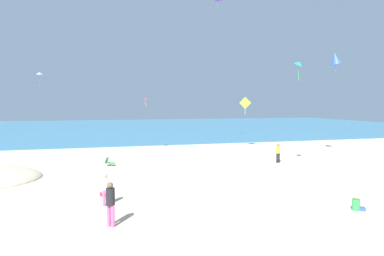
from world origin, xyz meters
name	(u,v)px	position (x,y,z in m)	size (l,w,h in m)	color
ground_plane	(184,164)	(0.00, 10.00, 0.00)	(120.00, 120.00, 0.00)	beige
ocean_water	(136,127)	(0.00, 50.95, 0.03)	(120.00, 60.00, 0.05)	teal
beach_chair_far_left	(109,162)	(-5.44, 10.55, 0.28)	(0.80, 0.73, 0.60)	#2D9956
cooler_box	(106,194)	(-5.66, 2.50, 0.13)	(0.59, 0.58, 0.26)	red
person_0	(105,187)	(-5.66, 1.03, 0.83)	(0.39, 0.39, 1.44)	#D8599E
person_1	(278,152)	(7.05, 8.53, 0.85)	(0.31, 0.31, 1.47)	black
person_2	(110,201)	(-5.47, -1.58, 0.94)	(0.46, 0.46, 1.64)	#D8599E
person_3	(357,205)	(4.55, -2.35, 0.24)	(0.59, 0.46, 0.66)	green
kite_white	(40,74)	(-12.10, 22.90, 7.58)	(0.68, 0.65, 1.44)	white
kite_lime	(245,103)	(7.96, 16.71, 4.58)	(0.96, 0.77, 1.78)	#99DB33
kite_blue	(336,59)	(13.12, 10.04, 8.28)	(1.31, 1.25, 1.74)	blue
kite_red	(145,99)	(-1.99, 17.25, 4.95)	(0.35, 0.43, 0.84)	red
kite_teal	(299,64)	(6.98, 5.85, 7.16)	(0.79, 0.76, 1.36)	#1EADAD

